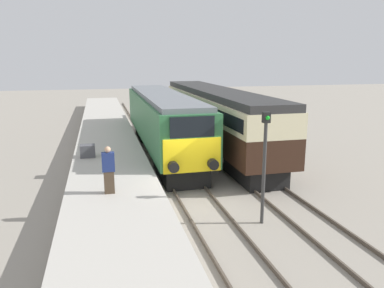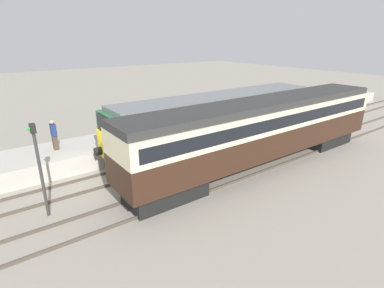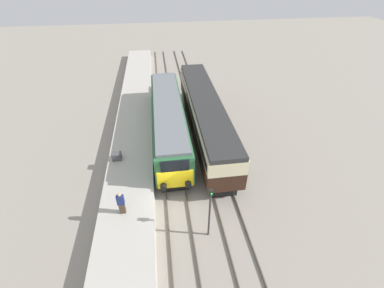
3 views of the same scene
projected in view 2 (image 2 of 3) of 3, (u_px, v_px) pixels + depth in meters
name	position (u px, v px, depth m)	size (l,w,h in m)	color
ground_plane	(100.00, 182.00, 15.32)	(120.00, 120.00, 0.00)	gray
platform_left	(189.00, 130.00, 22.09)	(3.50, 50.00, 1.00)	#B7B2A8
rails_near_track	(181.00, 159.00, 18.06)	(1.51, 60.00, 0.14)	#4C4238
rails_far_track	(218.00, 179.00, 15.48)	(1.50, 60.00, 0.14)	#4C4238
locomotive	(219.00, 119.00, 19.04)	(2.70, 15.26, 3.67)	black
passenger_carriage	(264.00, 127.00, 16.53)	(2.75, 17.22, 3.84)	black
person_on_platform	(54.00, 135.00, 16.69)	(0.44, 0.26, 1.71)	#473828
signal_post	(39.00, 163.00, 11.68)	(0.24, 0.28, 3.96)	#333333
luggage_crate	(136.00, 125.00, 20.51)	(0.70, 0.56, 0.60)	#4C4C51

